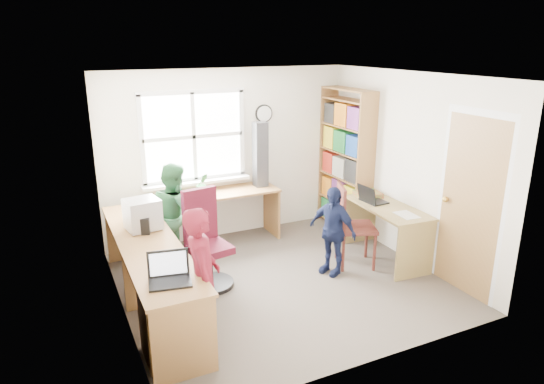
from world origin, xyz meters
The scene contains 19 objects.
room centered at (0.01, 0.10, 1.22)m, with size 3.64×3.44×2.44m.
l_desk centered at (-1.31, -0.28, 0.46)m, with size 2.38×2.95×0.75m.
right_desk centered at (1.53, 0.00, 0.52)m, with size 0.66×1.29×0.72m.
bookshelf centered at (1.65, 1.19, 1.00)m, with size 0.30×1.02×2.10m.
swivel_chair centered at (-0.80, 0.34, 0.49)m, with size 0.62×0.62×1.14m.
wooden_chair centered at (0.99, 0.05, 0.57)m, with size 0.59×0.59×1.06m.
crt_monitor centered at (-1.47, 0.47, 0.93)m, with size 0.40×0.36×0.35m.
laptop_left centered at (-1.50, -0.83, 0.81)m, with size 0.41×0.36×0.25m.
laptop_right centered at (1.43, 0.24, 0.78)m, with size 0.30×0.35×0.23m.
speaker_a centered at (-1.47, 0.33, 0.84)m, with size 0.12×0.12×0.18m.
speaker_b centered at (-1.51, 0.87, 0.85)m, with size 0.11×0.11×0.20m.
cd_tower centered at (0.39, 1.45, 1.21)m, with size 0.19×0.17×0.92m.
game_box centered at (1.55, 0.46, 0.75)m, with size 0.36×0.36×0.06m.
paper_a centered at (-1.45, -0.34, 0.75)m, with size 0.21×0.29×0.00m.
paper_b centered at (1.53, -0.36, 0.72)m, with size 0.23×0.32×0.00m.
potted_plant centered at (-0.49, 1.42, 0.90)m, with size 0.16×0.13×0.30m, color #2A6934.
person_red centered at (-1.20, -0.79, 0.68)m, with size 0.50×0.33×1.36m, color maroon.
person_green centered at (-0.99, 0.96, 0.67)m, with size 0.65×0.51×1.34m, color #2B6C39.
person_navy centered at (0.67, -0.04, 0.55)m, with size 0.65×0.27×1.11m, color #131B3D.
Camera 1 is at (-2.33, -4.65, 2.75)m, focal length 32.00 mm.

